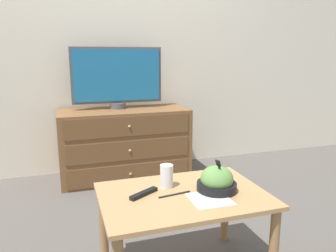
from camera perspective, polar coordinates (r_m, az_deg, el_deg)
ground_plane at (r=3.26m, az=-8.64°, el=-7.09°), size 12.00×12.00×0.00m
wall_back at (r=3.11m, az=-9.51°, el=16.29°), size 12.00×0.05×2.60m
dresser at (r=2.93m, az=-7.56°, el=-3.04°), size 1.11×0.48×0.61m
tv at (r=2.91m, az=-8.84°, el=8.48°), size 0.79×0.13×0.53m
coffee_table at (r=1.60m, az=2.64°, el=-14.01°), size 0.77×0.54×0.44m
takeout_bowl at (r=1.59m, az=8.49°, el=-9.50°), size 0.19×0.19×0.17m
drink_cup at (r=1.62m, az=-0.24°, el=-8.96°), size 0.06×0.06×0.11m
napkin at (r=1.52m, az=7.32°, el=-12.52°), size 0.18×0.18×0.00m
knife at (r=1.55m, az=1.15°, el=-11.83°), size 0.16×0.03×0.01m
remote_control at (r=1.55m, az=-4.24°, el=-11.64°), size 0.15×0.11×0.02m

